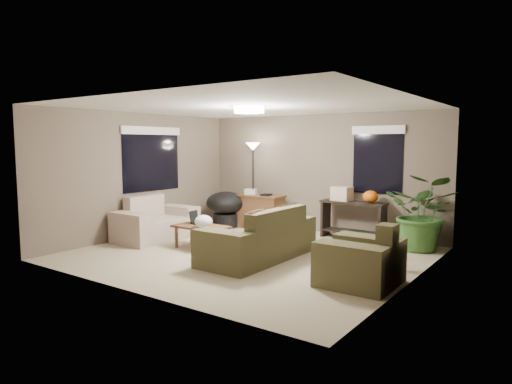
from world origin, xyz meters
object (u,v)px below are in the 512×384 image
Objects in this scene: main_sofa at (261,241)px; armchair at (361,262)px; floor_lamp at (253,157)px; loveseat at (155,224)px; desk at (260,211)px; papasan_chair at (226,206)px; houseplant at (423,221)px; console_table at (353,217)px; coffee_table at (201,229)px; cat_scratching_post at (384,255)px.

armchair is at bearing -10.42° from main_sofa.
armchair is at bearing -35.14° from floor_lamp.
loveseat reaches higher than desk.
houseplant is (4.34, 0.14, 0.06)m from papasan_chair.
console_table is 2.61m from floor_lamp.
houseplant is at bearing 46.65° from main_sofa.
papasan_chair is at bearing 117.61° from coffee_table.
loveseat is 1.60× the size of armchair.
loveseat reaches higher than coffee_table.
armchair reaches higher than papasan_chair.
floor_lamp reaches higher than loveseat.
console_table is at bearing 125.55° from cat_scratching_post.
loveseat is 3.92m from console_table.
papasan_chair is at bearing 139.73° from main_sofa.
houseplant is (3.75, -0.08, -1.07)m from floor_lamp.
cat_scratching_post reaches higher than coffee_table.
desk reaches higher than coffee_table.
armchair is 0.77× the size of console_table.
loveseat is 2.63m from floor_lamp.
loveseat is at bearing -115.54° from desk.
loveseat is 4.50m from armchair.
console_table is 0.96× the size of houseplant.
papasan_chair is at bearing -161.28° from desk.
floor_lamp reaches higher than houseplant.
armchair is at bearing -5.84° from coffee_table.
floor_lamp is (0.86, 2.11, 1.30)m from loveseat.
houseplant reaches higher than desk.
floor_lamp is at bearing 144.86° from armchair.
armchair is 2.48m from houseplant.
armchair is 0.89× the size of papasan_chair.
main_sofa is 2.93m from houseplant.
houseplant is (1.41, -0.23, 0.09)m from console_table.
main_sofa is at bearing -51.62° from floor_lamp.
main_sofa is 2.20× the size of armchair.
loveseat is at bearing -174.02° from cat_scratching_post.
desk is at bearing 178.12° from houseplant.
cat_scratching_post is (1.28, -1.79, -0.22)m from console_table.
cat_scratching_post is at bearing -54.45° from console_table.
floor_lamp is 3.82× the size of cat_scratching_post.
cat_scratching_post is (3.62, -1.65, -1.38)m from floor_lamp.
coffee_table is at bearing -62.39° from papasan_chair.
coffee_table is 0.74× the size of houseplant.
papasan_chair is 4.35m from houseplant.
papasan_chair is 0.83× the size of houseplant.
armchair is 0.91× the size of desk.
console_table is 0.68× the size of floor_lamp.
loveseat is 1.42× the size of papasan_chair.
loveseat is 1.32m from coffee_table.
console_table is at bearing 35.29° from loveseat.
papasan_chair is (0.27, 1.90, 0.17)m from loveseat.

